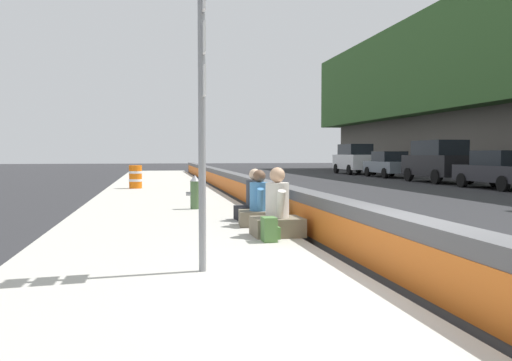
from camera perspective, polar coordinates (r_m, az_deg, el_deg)
ground_plane at (r=6.54m, az=16.37°, el=-11.22°), size 160.00×160.00×0.00m
sidewalk_strip at (r=5.85m, az=-8.00°, el=-12.12°), size 80.00×4.40×0.14m
jersey_barrier at (r=6.45m, az=16.39°, el=-7.57°), size 76.00×0.45×0.85m
route_sign_post at (r=6.62m, az=-5.68°, el=8.53°), size 0.44×0.09×3.60m
fire_hydrant at (r=14.08m, az=-6.45°, el=-1.18°), size 0.26×0.46×0.88m
seated_person_foreground at (r=9.45m, az=2.26°, el=-3.59°), size 0.77×0.88×1.20m
seated_person_middle at (r=10.79m, az=0.35°, el=-2.93°), size 0.76×0.86×1.11m
seated_person_rear at (r=11.69m, az=-0.12°, el=-2.49°), size 0.74×0.85×1.11m
backpack at (r=8.87m, az=1.46°, el=-5.20°), size 0.32×0.28×0.40m
construction_barrel at (r=22.76m, az=-12.59°, el=0.39°), size 0.54×0.54×0.95m
parked_car_fourth at (r=26.11m, az=24.29°, el=1.05°), size 4.55×2.04×1.71m
parked_car_midline at (r=30.73m, az=18.63°, el=1.99°), size 4.82×2.09×2.28m
parked_car_far at (r=36.57m, az=13.82°, el=1.68°), size 4.53×2.00×1.71m
parked_car_farther at (r=41.76m, az=10.35°, el=2.29°), size 4.83×2.13×2.28m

